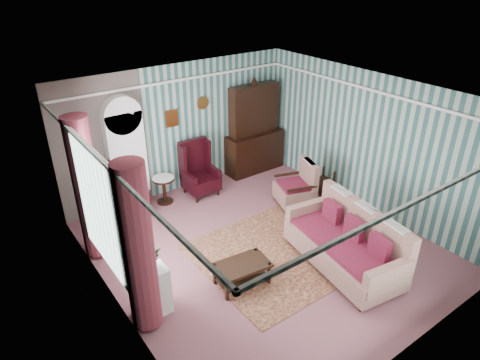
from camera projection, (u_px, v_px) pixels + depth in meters
floor at (263, 248)px, 8.04m from camera, size 6.00×6.00×0.00m
room_shell at (229, 155)px, 6.91m from camera, size 5.53×6.02×2.91m
bookcase at (127, 160)px, 8.85m from camera, size 0.80×0.28×2.24m
dresser_hutch at (255, 126)px, 10.43m from camera, size 1.50×0.56×2.36m
wingback_left at (126, 192)px, 8.67m from camera, size 0.76×0.80×1.25m
wingback_right at (200, 169)px, 9.58m from camera, size 0.76×0.80×1.25m
seated_woman at (127, 193)px, 8.69m from camera, size 0.44×0.40×1.18m
round_side_table at (164, 190)px, 9.40m from camera, size 0.50×0.50×0.60m
nest_table at (322, 181)px, 9.85m from camera, size 0.45×0.38×0.54m
plant_stand at (151, 293)px, 6.39m from camera, size 0.55×0.35×0.80m
rug at (285, 249)px, 7.98m from camera, size 3.20×2.60×0.01m
sofa at (344, 241)px, 7.32m from camera, size 1.34×2.37×1.07m
floral_armchair at (295, 186)px, 9.26m from camera, size 0.94×1.01×0.90m
coffee_table at (242, 274)px, 7.07m from camera, size 0.96×0.64×0.40m
potted_plant_a at (146, 263)px, 6.02m from camera, size 0.50×0.47×0.45m
potted_plant_b at (147, 253)px, 6.20m from camera, size 0.27×0.22×0.47m
potted_plant_c at (144, 260)px, 6.13m from camera, size 0.28×0.28×0.40m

